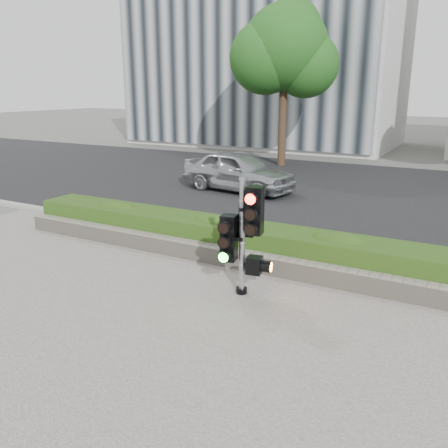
% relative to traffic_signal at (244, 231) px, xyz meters
% --- Properties ---
extents(ground, '(120.00, 120.00, 0.00)m').
position_rel_traffic_signal_xyz_m(ground, '(-0.34, -0.82, -1.16)').
color(ground, '#51514C').
rests_on(ground, ground).
extents(sidewalk, '(16.00, 11.00, 0.03)m').
position_rel_traffic_signal_xyz_m(sidewalk, '(-0.34, -3.32, -1.15)').
color(sidewalk, '#9E9389').
rests_on(sidewalk, ground).
extents(road, '(60.00, 13.00, 0.02)m').
position_rel_traffic_signal_xyz_m(road, '(-0.34, 9.18, -1.15)').
color(road, black).
rests_on(road, ground).
extents(curb, '(60.00, 0.25, 0.12)m').
position_rel_traffic_signal_xyz_m(curb, '(-0.34, 2.33, -1.10)').
color(curb, gray).
rests_on(curb, ground).
extents(stone_wall, '(12.00, 0.32, 0.34)m').
position_rel_traffic_signal_xyz_m(stone_wall, '(-0.34, 1.08, -0.96)').
color(stone_wall, gray).
rests_on(stone_wall, sidewalk).
extents(hedge, '(12.00, 1.00, 0.68)m').
position_rel_traffic_signal_xyz_m(hedge, '(-0.34, 1.73, -0.79)').
color(hedge, '#467022').
rests_on(hedge, sidewalk).
extents(building_left, '(16.00, 9.00, 15.00)m').
position_rel_traffic_signal_xyz_m(building_left, '(-9.34, 22.18, 6.34)').
color(building_left, '#B7B7B2').
rests_on(building_left, ground).
extents(tree_left, '(4.61, 4.03, 7.34)m').
position_rel_traffic_signal_xyz_m(tree_left, '(-4.86, 13.74, 3.88)').
color(tree_left, black).
rests_on(tree_left, ground).
extents(traffic_signal, '(0.73, 0.58, 2.05)m').
position_rel_traffic_signal_xyz_m(traffic_signal, '(0.00, 0.00, 0.00)').
color(traffic_signal, black).
rests_on(traffic_signal, sidewalk).
extents(car_silver, '(4.28, 2.24, 1.39)m').
position_rel_traffic_signal_xyz_m(car_silver, '(-3.99, 7.62, -0.45)').
color(car_silver, '#A1A4A8').
rests_on(car_silver, road).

